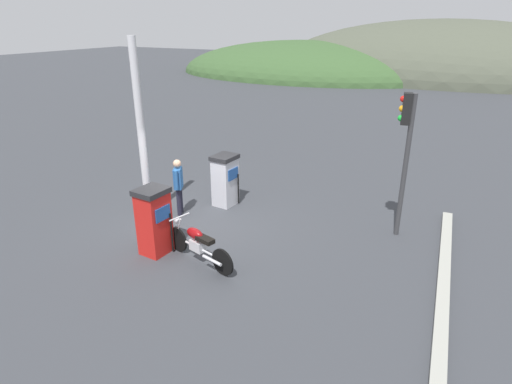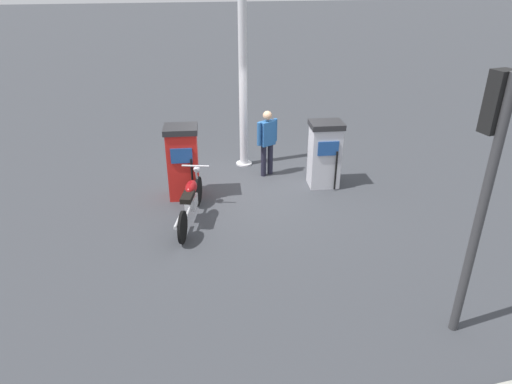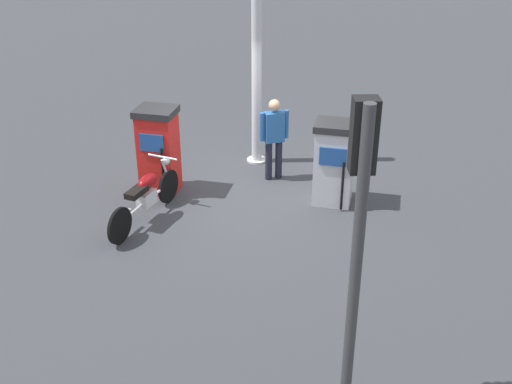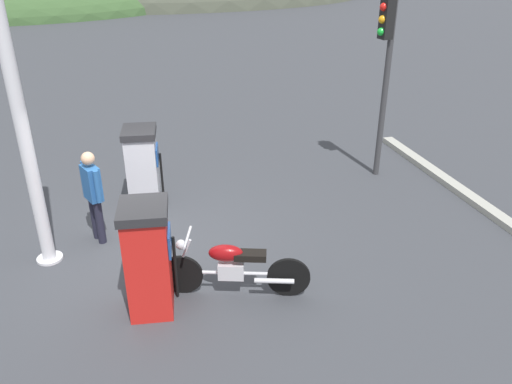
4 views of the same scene
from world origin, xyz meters
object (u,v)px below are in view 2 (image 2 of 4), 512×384
(fuel_pump_near, at_px, (183,162))
(fuel_pump_far, at_px, (325,154))
(attendant_person, at_px, (267,139))
(roadside_traffic_light, at_px, (487,166))
(canopy_support_pole, at_px, (243,74))
(motorcycle_near_pump, at_px, (191,199))

(fuel_pump_near, relative_size, fuel_pump_far, 1.06)
(fuel_pump_near, xyz_separation_m, attendant_person, (-0.80, 2.00, 0.09))
(attendant_person, bearing_deg, roadside_traffic_light, 14.81)
(fuel_pump_far, bearing_deg, canopy_support_pole, -134.37)
(motorcycle_near_pump, distance_m, canopy_support_pole, 3.56)
(roadside_traffic_light, bearing_deg, motorcycle_near_pump, -137.11)
(attendant_person, relative_size, roadside_traffic_light, 0.45)
(fuel_pump_far, distance_m, canopy_support_pole, 2.70)
(fuel_pump_near, bearing_deg, attendant_person, 111.89)
(fuel_pump_far, relative_size, attendant_person, 0.95)
(fuel_pump_near, relative_size, roadside_traffic_light, 0.45)
(roadside_traffic_light, xyz_separation_m, canopy_support_pole, (-6.33, -1.91, -0.15))
(fuel_pump_far, distance_m, roadside_traffic_light, 5.07)
(attendant_person, relative_size, canopy_support_pole, 0.34)
(fuel_pump_near, distance_m, canopy_support_pole, 2.66)
(attendant_person, bearing_deg, canopy_support_pole, -149.84)
(roadside_traffic_light, distance_m, canopy_support_pole, 6.61)
(fuel_pump_near, relative_size, attendant_person, 1.01)
(attendant_person, bearing_deg, fuel_pump_near, -68.11)
(motorcycle_near_pump, xyz_separation_m, attendant_person, (-1.92, 1.92, 0.43))
(fuel_pump_far, height_order, canopy_support_pole, canopy_support_pole)
(fuel_pump_far, bearing_deg, attendant_person, -124.87)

